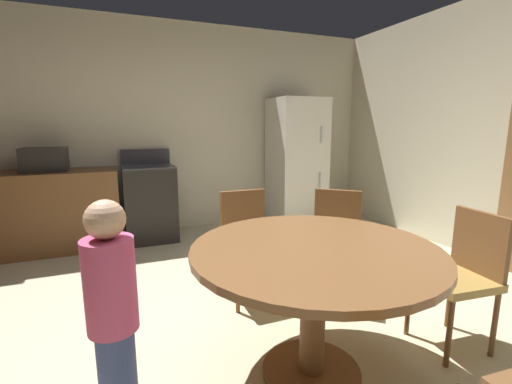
# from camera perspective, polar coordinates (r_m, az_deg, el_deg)

# --- Properties ---
(ground_plane) EXTENTS (14.00, 14.00, 0.00)m
(ground_plane) POSITION_cam_1_polar(r_m,az_deg,el_deg) (2.51, 0.77, -23.01)
(ground_plane) COLOR beige
(wall_back) EXTENTS (5.77, 0.12, 2.70)m
(wall_back) POSITION_cam_1_polar(r_m,az_deg,el_deg) (4.86, -12.54, 9.98)
(wall_back) COLOR beige
(wall_back) RESTS_ON ground
(kitchen_counter) EXTENTS (1.79, 0.60, 0.90)m
(kitchen_counter) POSITION_cam_1_polar(r_m,az_deg,el_deg) (4.58, -32.54, -2.86)
(kitchen_counter) COLOR brown
(kitchen_counter) RESTS_ON ground
(oven_range) EXTENTS (0.60, 0.60, 1.10)m
(oven_range) POSITION_cam_1_polar(r_m,az_deg,el_deg) (4.51, -16.88, -1.58)
(oven_range) COLOR black
(oven_range) RESTS_ON ground
(refrigerator) EXTENTS (0.68, 0.68, 1.76)m
(refrigerator) POSITION_cam_1_polar(r_m,az_deg,el_deg) (4.97, 6.59, 4.74)
(refrigerator) COLOR silver
(refrigerator) RESTS_ON ground
(microwave) EXTENTS (0.44, 0.32, 0.26)m
(microwave) POSITION_cam_1_polar(r_m,az_deg,el_deg) (4.47, -31.13, 4.54)
(microwave) COLOR black
(microwave) RESTS_ON kitchen_counter
(dining_table) EXTENTS (1.33, 1.33, 0.76)m
(dining_table) POSITION_cam_1_polar(r_m,az_deg,el_deg) (1.97, 9.45, -12.84)
(dining_table) COLOR brown
(dining_table) RESTS_ON ground
(chair_east) EXTENTS (0.44, 0.44, 0.87)m
(chair_east) POSITION_cam_1_polar(r_m,az_deg,el_deg) (2.60, 30.57, -10.91)
(chair_east) COLOR brown
(chair_east) RESTS_ON ground
(chair_north) EXTENTS (0.40, 0.40, 0.87)m
(chair_north) POSITION_cam_1_polar(r_m,az_deg,el_deg) (2.87, -1.38, -7.38)
(chair_north) COLOR brown
(chair_north) RESTS_ON ground
(chair_northeast) EXTENTS (0.56, 0.56, 0.87)m
(chair_northeast) POSITION_cam_1_polar(r_m,az_deg,el_deg) (2.96, 12.72, -7.08)
(chair_northeast) COLOR brown
(chair_northeast) RESTS_ON ground
(person_child) EXTENTS (0.23, 0.23, 1.09)m
(person_child) POSITION_cam_1_polar(r_m,az_deg,el_deg) (1.76, -22.29, -17.67)
(person_child) COLOR #3D4C84
(person_child) RESTS_ON ground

